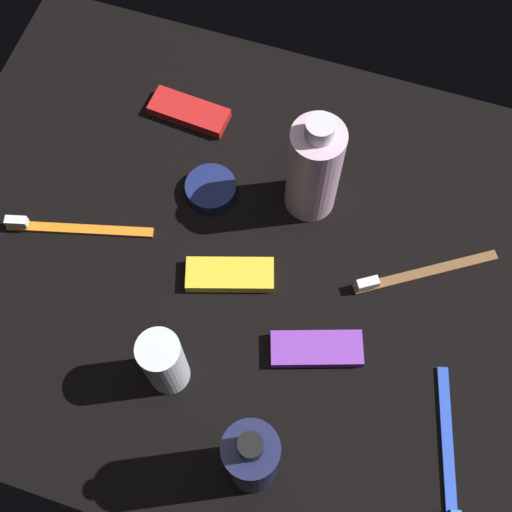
% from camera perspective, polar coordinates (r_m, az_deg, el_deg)
% --- Properties ---
extents(ground_plane, '(0.84, 0.64, 0.01)m').
position_cam_1_polar(ground_plane, '(0.83, 0.00, -0.97)').
color(ground_plane, black).
extents(lotion_bottle, '(0.05, 0.05, 0.19)m').
position_cam_1_polar(lotion_bottle, '(0.68, -0.40, -16.57)').
color(lotion_bottle, '#1A1E44').
rests_on(lotion_bottle, ground_plane).
extents(bodywash_bottle, '(0.06, 0.06, 0.17)m').
position_cam_1_polar(bodywash_bottle, '(0.80, 4.85, 7.26)').
color(bodywash_bottle, silver).
rests_on(bodywash_bottle, ground_plane).
extents(deodorant_stick, '(0.05, 0.05, 0.11)m').
position_cam_1_polar(deodorant_stick, '(0.74, -7.67, -8.78)').
color(deodorant_stick, silver).
rests_on(deodorant_stick, ground_plane).
extents(toothbrush_brown, '(0.16, 0.11, 0.02)m').
position_cam_1_polar(toothbrush_brown, '(0.83, 13.32, -1.41)').
color(toothbrush_brown, brown).
rests_on(toothbrush_brown, ground_plane).
extents(toothbrush_orange, '(0.18, 0.06, 0.02)m').
position_cam_1_polar(toothbrush_orange, '(0.87, -15.21, 2.32)').
color(toothbrush_orange, orange).
rests_on(toothbrush_orange, ground_plane).
extents(toothbrush_blue, '(0.06, 0.18, 0.02)m').
position_cam_1_polar(toothbrush_blue, '(0.79, 15.80, -16.04)').
color(toothbrush_blue, blue).
rests_on(toothbrush_blue, ground_plane).
extents(snack_bar_red, '(0.11, 0.05, 0.01)m').
position_cam_1_polar(snack_bar_red, '(0.92, -5.59, 11.87)').
color(snack_bar_red, red).
rests_on(snack_bar_red, ground_plane).
extents(snack_bar_yellow, '(0.11, 0.07, 0.01)m').
position_cam_1_polar(snack_bar_yellow, '(0.81, -2.19, -1.56)').
color(snack_bar_yellow, yellow).
rests_on(snack_bar_yellow, ground_plane).
extents(snack_bar_purple, '(0.11, 0.07, 0.01)m').
position_cam_1_polar(snack_bar_purple, '(0.78, 5.07, -7.72)').
color(snack_bar_purple, purple).
rests_on(snack_bar_purple, ground_plane).
extents(cream_tin_left, '(0.06, 0.06, 0.02)m').
position_cam_1_polar(cream_tin_left, '(0.86, -3.79, 5.62)').
color(cream_tin_left, navy).
rests_on(cream_tin_left, ground_plane).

